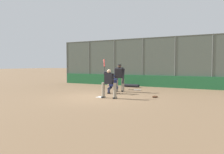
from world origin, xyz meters
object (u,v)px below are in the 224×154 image
at_px(umpire_home, 120,77).
at_px(equipment_bag_dugout_side, 131,86).
at_px(catcher_behind_plate, 113,84).
at_px(fielding_glove_on_dirt, 155,97).
at_px(spare_bat_near_backstop, 136,90).
at_px(batter_at_plate, 109,83).

bearing_deg(umpire_home, equipment_bag_dugout_side, -90.56).
xyz_separation_m(catcher_behind_plate, fielding_glove_on_dirt, (-2.77, 0.48, -0.55)).
bearing_deg(catcher_behind_plate, equipment_bag_dugout_side, -93.86).
bearing_deg(equipment_bag_dugout_side, umpire_home, 97.24).
distance_m(catcher_behind_plate, spare_bat_near_backstop, 2.36).
bearing_deg(fielding_glove_on_dirt, equipment_bag_dugout_side, -54.95).
xyz_separation_m(fielding_glove_on_dirt, equipment_bag_dugout_side, (3.17, -4.53, 0.07)).
bearing_deg(spare_bat_near_backstop, catcher_behind_plate, -123.63).
relative_size(catcher_behind_plate, spare_bat_near_backstop, 1.37).
bearing_deg(batter_at_plate, spare_bat_near_backstop, -91.69).
bearing_deg(batter_at_plate, umpire_home, -76.96).
relative_size(catcher_behind_plate, equipment_bag_dugout_side, 0.87).
relative_size(batter_at_plate, umpire_home, 1.15).
bearing_deg(spare_bat_near_backstop, batter_at_plate, -105.88).
distance_m(batter_at_plate, spare_bat_near_backstop, 4.01).
xyz_separation_m(umpire_home, equipment_bag_dugout_side, (0.39, -3.03, -0.84)).
xyz_separation_m(umpire_home, spare_bat_near_backstop, (-0.74, -1.15, -0.93)).
bearing_deg(equipment_bag_dugout_side, fielding_glove_on_dirt, 125.05).
height_order(catcher_behind_plate, fielding_glove_on_dirt, catcher_behind_plate).
distance_m(catcher_behind_plate, equipment_bag_dugout_side, 4.10).
relative_size(catcher_behind_plate, fielding_glove_on_dirt, 3.92).
relative_size(spare_bat_near_backstop, fielding_glove_on_dirt, 2.86).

